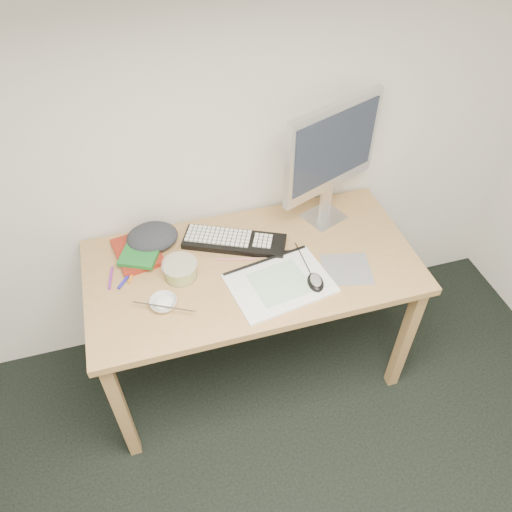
{
  "coord_description": "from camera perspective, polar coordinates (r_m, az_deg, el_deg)",
  "views": [
    {
      "loc": [
        -0.14,
        0.01,
        2.27
      ],
      "look_at": [
        0.26,
        1.4,
        0.83
      ],
      "focal_mm": 35.0,
      "sensor_mm": 36.0,
      "label": 1
    }
  ],
  "objects": [
    {
      "name": "desk",
      "position": [
        2.18,
        -0.4,
        -2.44
      ],
      "size": [
        1.4,
        0.7,
        0.75
      ],
      "color": "tan",
      "rests_on": "ground"
    },
    {
      "name": "mousepad",
      "position": [
        2.13,
        10.31,
        -1.49
      ],
      "size": [
        0.24,
        0.22,
        0.0
      ],
      "primitive_type": "cube",
      "rotation": [
        0.0,
        0.0,
        -0.22
      ],
      "color": "slate",
      "rests_on": "desk"
    },
    {
      "name": "sketchpad",
      "position": [
        2.04,
        2.76,
        -3.16
      ],
      "size": [
        0.44,
        0.35,
        0.01
      ],
      "primitive_type": "cube",
      "rotation": [
        0.0,
        0.0,
        0.17
      ],
      "color": "white",
      "rests_on": "desk"
    },
    {
      "name": "keyboard",
      "position": [
        2.2,
        -2.48,
        1.66
      ],
      "size": [
        0.47,
        0.32,
        0.03
      ],
      "primitive_type": "cube",
      "rotation": [
        0.0,
        0.0,
        -0.44
      ],
      "color": "black",
      "rests_on": "desk"
    },
    {
      "name": "monitor",
      "position": [
        2.15,
        8.68,
        11.77
      ],
      "size": [
        0.47,
        0.22,
        0.58
      ],
      "rotation": [
        0.0,
        0.0,
        0.39
      ],
      "color": "silver",
      "rests_on": "desk"
    },
    {
      "name": "mouse",
      "position": [
        2.03,
        6.84,
        -2.78
      ],
      "size": [
        0.08,
        0.11,
        0.04
      ],
      "primitive_type": "ellipsoid",
      "rotation": [
        0.0,
        0.0,
        -0.12
      ],
      "color": "black",
      "rests_on": "sketchpad"
    },
    {
      "name": "rice_bowl",
      "position": [
        1.98,
        -10.54,
        -5.34
      ],
      "size": [
        0.12,
        0.12,
        0.03
      ],
      "primitive_type": "imported",
      "rotation": [
        0.0,
        0.0,
        -0.11
      ],
      "color": "silver",
      "rests_on": "desk"
    },
    {
      "name": "chopsticks",
      "position": [
        1.95,
        -10.54,
        -5.7
      ],
      "size": [
        0.23,
        0.13,
        0.02
      ],
      "primitive_type": "cylinder",
      "rotation": [
        0.0,
        1.57,
        -0.47
      ],
      "color": "silver",
      "rests_on": "rice_bowl"
    },
    {
      "name": "fruit_tub",
      "position": [
        2.07,
        -8.65,
        -1.57
      ],
      "size": [
        0.16,
        0.16,
        0.07
      ],
      "primitive_type": "cylinder",
      "rotation": [
        0.0,
        0.0,
        0.08
      ],
      "color": "gold",
      "rests_on": "desk"
    },
    {
      "name": "book_red",
      "position": [
        2.21,
        -13.4,
        0.42
      ],
      "size": [
        0.22,
        0.26,
        0.02
      ],
      "primitive_type": "cube",
      "rotation": [
        0.0,
        0.0,
        0.18
      ],
      "color": "maroon",
      "rests_on": "desk"
    },
    {
      "name": "book_green",
      "position": [
        2.19,
        -12.89,
        0.72
      ],
      "size": [
        0.22,
        0.25,
        0.02
      ],
      "primitive_type": "cube",
      "rotation": [
        0.0,
        0.0,
        -0.43
      ],
      "color": "#1A6826",
      "rests_on": "book_red"
    },
    {
      "name": "cloth_lump",
      "position": [
        2.23,
        -11.77,
        2.11
      ],
      "size": [
        0.2,
        0.17,
        0.08
      ],
      "primitive_type": "ellipsoid",
      "rotation": [
        0.0,
        0.0,
        -0.1
      ],
      "color": "#222329",
      "rests_on": "desk"
    },
    {
      "name": "pencil_pink",
      "position": [
        2.13,
        -2.35,
        -0.38
      ],
      "size": [
        0.17,
        0.05,
        0.01
      ],
      "primitive_type": "cylinder",
      "rotation": [
        0.0,
        1.57,
        -0.27
      ],
      "color": "#D16887",
      "rests_on": "desk"
    },
    {
      "name": "pencil_tan",
      "position": [
        2.14,
        -0.18,
        -0.26
      ],
      "size": [
        0.18,
        0.06,
        0.01
      ],
      "primitive_type": "cylinder",
      "rotation": [
        0.0,
        1.57,
        -0.29
      ],
      "color": "tan",
      "rests_on": "desk"
    },
    {
      "name": "pencil_black",
      "position": [
        2.16,
        1.51,
        0.42
      ],
      "size": [
        0.2,
        0.04,
        0.01
      ],
      "primitive_type": "cylinder",
      "rotation": [
        0.0,
        1.57,
        -0.18
      ],
      "color": "black",
      "rests_on": "desk"
    },
    {
      "name": "marker_blue",
      "position": [
        2.13,
        -14.43,
        -2.24
      ],
      "size": [
        0.1,
        0.12,
        0.01
      ],
      "primitive_type": "cylinder",
      "rotation": [
        0.0,
        1.57,
        0.92
      ],
      "color": "#221EA4",
      "rests_on": "desk"
    },
    {
      "name": "marker_orange",
      "position": [
        2.14,
        -13.88,
        -1.71
      ],
      "size": [
        0.06,
        0.12,
        0.01
      ],
      "primitive_type": "cylinder",
      "rotation": [
        0.0,
        1.57,
        1.2
      ],
      "color": "orange",
      "rests_on": "desk"
    },
    {
      "name": "marker_purple",
      "position": [
        2.14,
        -16.28,
        -2.44
      ],
      "size": [
        0.03,
        0.12,
        0.01
      ],
      "primitive_type": "cylinder",
      "rotation": [
        0.0,
        1.57,
        1.4
      ],
      "color": "#7C2792",
      "rests_on": "desk"
    }
  ]
}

